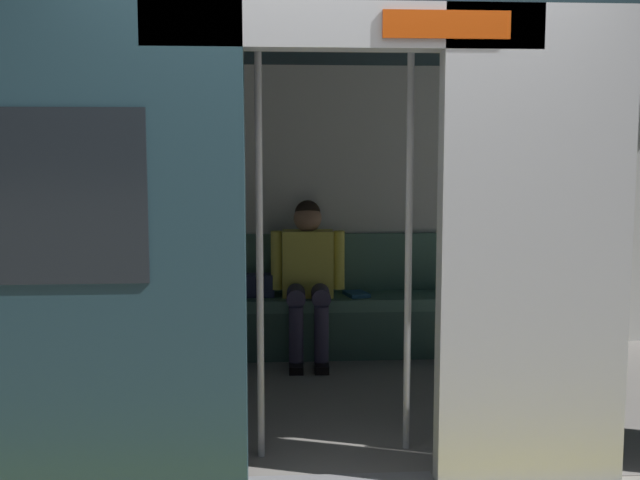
# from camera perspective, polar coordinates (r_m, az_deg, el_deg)

# --- Properties ---
(train_car) EXTENTS (6.40, 2.82, 2.32)m
(train_car) POSITION_cam_1_polar(r_m,az_deg,el_deg) (4.77, -0.39, 6.22)
(train_car) COLOR #ADAFB5
(train_car) RESTS_ON ground_plane
(bench_seat) EXTENTS (2.83, 0.44, 0.46)m
(bench_seat) POSITION_cam_1_polar(r_m,az_deg,el_deg) (5.97, -0.52, -5.15)
(bench_seat) COLOR #4C7566
(bench_seat) RESTS_ON ground_plane
(person_seated) EXTENTS (0.55, 0.68, 1.19)m
(person_seated) POSITION_cam_1_polar(r_m,az_deg,el_deg) (5.86, -0.88, -2.13)
(person_seated) COLOR #D8CC4C
(person_seated) RESTS_ON ground_plane
(handbag) EXTENTS (0.26, 0.15, 0.17)m
(handbag) POSITION_cam_1_polar(r_m,az_deg,el_deg) (5.98, -4.58, -3.28)
(handbag) COLOR #262D4C
(handbag) RESTS_ON bench_seat
(book) EXTENTS (0.20, 0.25, 0.03)m
(book) POSITION_cam_1_polar(r_m,az_deg,el_deg) (6.00, 2.65, -3.93)
(book) COLOR #26598C
(book) RESTS_ON bench_seat
(grab_pole_door) EXTENTS (0.04, 0.04, 2.18)m
(grab_pole_door) POSITION_cam_1_polar(r_m,az_deg,el_deg) (3.92, -4.40, -0.41)
(grab_pole_door) COLOR silver
(grab_pole_door) RESTS_ON ground_plane
(grab_pole_far) EXTENTS (0.04, 0.04, 2.18)m
(grab_pole_far) POSITION_cam_1_polar(r_m,az_deg,el_deg) (4.05, 6.43, -0.21)
(grab_pole_far) COLOR silver
(grab_pole_far) RESTS_ON ground_plane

